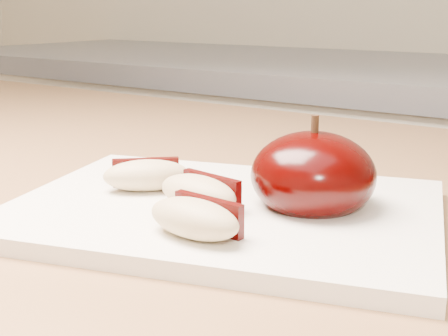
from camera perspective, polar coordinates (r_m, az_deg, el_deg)
The scene contains 5 objects.
cutting_board at distance 0.43m, azimuth 0.00°, elevation -3.95°, with size 0.29×0.21×0.01m, color white.
apple_half at distance 0.42m, azimuth 8.14°, elevation -0.66°, with size 0.09×0.09×0.07m.
apple_wedge_a at distance 0.46m, azimuth -7.11°, elevation -0.63°, with size 0.07×0.07×0.02m.
apple_wedge_b at distance 0.42m, azimuth -2.25°, elevation -2.23°, with size 0.07×0.04×0.02m.
apple_wedge_c at distance 0.37m, azimuth -2.61°, elevation -4.58°, with size 0.06×0.03×0.02m.
Camera 1 is at (0.27, 0.06, 1.04)m, focal length 50.00 mm.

